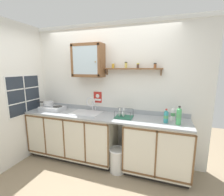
# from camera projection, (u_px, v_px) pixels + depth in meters

# --- Properties ---
(floor) EXTENTS (6.05, 6.05, 0.00)m
(floor) POSITION_uv_depth(u_px,v_px,m) (97.00, 170.00, 2.81)
(floor) COLOR gray
(floor) RESTS_ON ground
(back_wall) EXTENTS (3.65, 0.07, 2.61)m
(back_wall) POSITION_uv_depth(u_px,v_px,m) (108.00, 93.00, 3.11)
(back_wall) COLOR silver
(back_wall) RESTS_ON ground
(side_wall_left) EXTENTS (0.05, 3.36, 2.61)m
(side_wall_left) POSITION_uv_depth(u_px,v_px,m) (7.00, 96.00, 2.76)
(side_wall_left) COLOR silver
(side_wall_left) RESTS_ON ground
(lower_cabinet_run) EXTENTS (1.75, 0.59, 0.92)m
(lower_cabinet_run) POSITION_uv_depth(u_px,v_px,m) (73.00, 135.00, 3.18)
(lower_cabinet_run) COLOR black
(lower_cabinet_run) RESTS_ON ground
(lower_cabinet_run_right) EXTENTS (1.06, 0.59, 0.92)m
(lower_cabinet_run_right) POSITION_uv_depth(u_px,v_px,m) (157.00, 148.00, 2.66)
(lower_cabinet_run_right) COLOR black
(lower_cabinet_run_right) RESTS_ON ground
(countertop) EXTENTS (3.01, 0.61, 0.03)m
(countertop) POSITION_uv_depth(u_px,v_px,m) (102.00, 116.00, 2.89)
(countertop) COLOR #9EA3A8
(countertop) RESTS_ON lower_cabinet_run
(backsplash) EXTENTS (3.01, 0.02, 0.08)m
(backsplash) POSITION_uv_depth(u_px,v_px,m) (107.00, 109.00, 3.14)
(backsplash) COLOR #9EA3A8
(backsplash) RESTS_ON countertop
(sink) EXTENTS (0.55, 0.46, 0.40)m
(sink) POSITION_uv_depth(u_px,v_px,m) (87.00, 114.00, 3.03)
(sink) COLOR silver
(sink) RESTS_ON countertop
(hot_plate_stove) EXTENTS (0.46, 0.30, 0.08)m
(hot_plate_stove) POSITION_uv_depth(u_px,v_px,m) (52.00, 108.00, 3.21)
(hot_plate_stove) COLOR silver
(hot_plate_stove) RESTS_ON countertop
(saucepan) EXTENTS (0.39, 0.21, 0.08)m
(saucepan) POSITION_uv_depth(u_px,v_px,m) (48.00, 104.00, 3.25)
(saucepan) COLOR silver
(saucepan) RESTS_ON hot_plate_stove
(bottle_soda_green_0) EXTENTS (0.07, 0.07, 0.29)m
(bottle_soda_green_0) POSITION_uv_depth(u_px,v_px,m) (179.00, 116.00, 2.37)
(bottle_soda_green_0) COLOR #4CB266
(bottle_soda_green_0) RESTS_ON countertop
(bottle_opaque_white_1) EXTENTS (0.07, 0.07, 0.24)m
(bottle_opaque_white_1) POSITION_uv_depth(u_px,v_px,m) (173.00, 114.00, 2.57)
(bottle_opaque_white_1) COLOR white
(bottle_opaque_white_1) RESTS_ON countertop
(bottle_detergent_teal_2) EXTENTS (0.07, 0.07, 0.22)m
(bottle_detergent_teal_2) POSITION_uv_depth(u_px,v_px,m) (166.00, 116.00, 2.46)
(bottle_detergent_teal_2) COLOR teal
(bottle_detergent_teal_2) RESTS_ON countertop
(dish_rack) EXTENTS (0.30, 0.25, 0.16)m
(dish_rack) POSITION_uv_depth(u_px,v_px,m) (123.00, 115.00, 2.74)
(dish_rack) COLOR #26664C
(dish_rack) RESTS_ON countertop
(wall_cabinet) EXTENTS (0.60, 0.28, 0.61)m
(wall_cabinet) POSITION_uv_depth(u_px,v_px,m) (88.00, 61.00, 2.95)
(wall_cabinet) COLOR brown
(spice_shelf) EXTENTS (1.04, 0.14, 0.23)m
(spice_shelf) POSITION_uv_depth(u_px,v_px,m) (132.00, 68.00, 2.78)
(spice_shelf) COLOR brown
(warning_sign) EXTENTS (0.17, 0.01, 0.22)m
(warning_sign) POSITION_uv_depth(u_px,v_px,m) (98.00, 97.00, 3.16)
(warning_sign) COLOR #B2261E
(window) EXTENTS (0.03, 0.76, 0.77)m
(window) POSITION_uv_depth(u_px,v_px,m) (25.00, 95.00, 3.07)
(window) COLOR #262D38
(trash_bin) EXTENTS (0.30, 0.30, 0.43)m
(trash_bin) POSITION_uv_depth(u_px,v_px,m) (117.00, 160.00, 2.75)
(trash_bin) COLOR silver
(trash_bin) RESTS_ON ground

